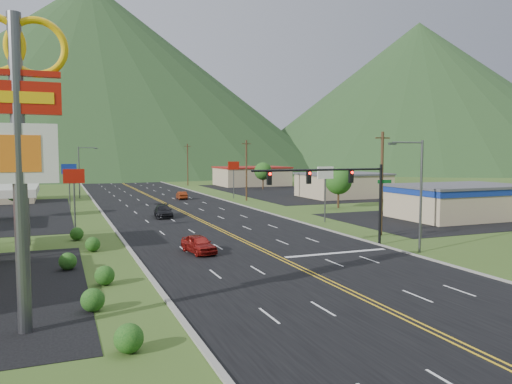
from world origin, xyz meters
name	(u,v)px	position (x,y,z in m)	size (l,w,h in m)	color
ground	(372,303)	(0.00, 0.00, 0.00)	(500.00, 500.00, 0.00)	#34481A
road	(372,303)	(0.00, 0.00, 0.00)	(20.00, 460.00, 0.04)	black
curb_west	(186,327)	(-10.15, 0.00, 0.00)	(0.30, 460.00, 0.14)	gray
curb_east	(512,284)	(10.15, 0.00, 0.00)	(0.30, 460.00, 0.14)	gray
pylon_sign	(18,123)	(-17.00, 2.00, 9.30)	(4.32, 0.60, 14.00)	#59595E
traffic_signal	(340,185)	(6.48, 14.00, 5.33)	(13.10, 0.43, 7.00)	black
streetlight_east	(418,188)	(11.18, 10.00, 5.18)	(3.28, 0.25, 9.00)	#59595E
streetlight_west	(81,169)	(-11.68, 70.00, 5.18)	(3.28, 0.25, 9.00)	#59595E
building_east_near	(460,200)	(30.00, 25.00, 2.27)	(15.40, 10.40, 4.10)	tan
building_east_mid	(343,185)	(32.00, 55.00, 2.16)	(14.40, 11.40, 4.30)	tan
building_east_far	(252,176)	(28.00, 90.00, 2.26)	(16.40, 12.40, 4.50)	tan
pole_sign_west_a	(74,183)	(-14.00, 30.00, 5.05)	(2.00, 0.18, 6.40)	#59595E
pole_sign_west_b	(69,174)	(-14.00, 52.00, 5.05)	(2.00, 0.18, 6.40)	#59595E
pole_sign_east_a	(325,178)	(13.00, 28.00, 5.05)	(2.00, 0.18, 6.40)	#59595E
pole_sign_east_b	(234,169)	(13.00, 60.00, 5.05)	(2.00, 0.18, 6.40)	#59595E
tree_west_a	(18,186)	(-20.00, 45.00, 3.89)	(3.84, 3.84, 5.82)	#382314
tree_east_a	(339,181)	(22.00, 40.00, 3.89)	(3.84, 3.84, 5.82)	#382314
tree_east_b	(263,171)	(26.00, 78.00, 3.89)	(3.84, 3.84, 5.82)	#382314
utility_pole_a	(382,183)	(13.50, 18.00, 5.13)	(1.60, 0.28, 10.00)	#382314
utility_pole_b	(246,170)	(13.50, 55.00, 5.13)	(1.60, 0.28, 10.00)	#382314
utility_pole_c	(188,164)	(13.50, 95.00, 5.13)	(1.60, 0.28, 10.00)	#382314
utility_pole_d	(157,161)	(13.50, 135.00, 5.13)	(1.60, 0.28, 10.00)	#382314
mountain_n	(91,76)	(0.00, 220.00, 42.50)	(220.00, 220.00, 85.00)	#1F3E1C
mountain_ne	(418,96)	(147.84, 176.19, 35.00)	(180.00, 180.00, 70.00)	#1F3E1C
car_red_near	(199,245)	(-5.19, 16.11, 0.72)	(1.69, 4.21, 1.43)	maroon
car_dark_mid	(163,211)	(-3.50, 38.99, 0.74)	(2.06, 5.07, 1.47)	black
car_red_far	(182,196)	(4.06, 61.26, 0.66)	(1.39, 3.99, 1.31)	maroon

